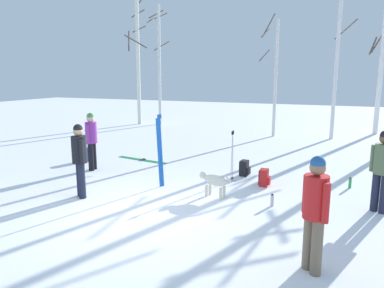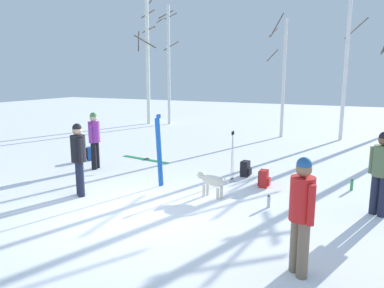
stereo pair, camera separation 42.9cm
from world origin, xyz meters
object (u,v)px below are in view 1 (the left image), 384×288
backpack_1 (245,168)px  water_bottle_0 (350,183)px  backpack_0 (264,178)px  person_2 (80,156)px  ski_pair_planted_1 (160,151)px  water_bottle_1 (272,200)px  person_0 (382,166)px  birch_tree_1 (159,63)px  birch_tree_3 (338,47)px  person_1 (315,207)px  birch_tree_4 (382,60)px  birch_tree_2 (275,76)px  ski_pair_lying_0 (142,160)px  person_3 (91,138)px  backpack_2 (86,155)px  ski_poles_0 (232,154)px  dog (214,181)px  birch_tree_0 (138,56)px

backpack_1 → water_bottle_0: size_ratio=1.57×
water_bottle_0 → backpack_0: bearing=-162.2°
person_2 → ski_pair_planted_1: bearing=46.9°
water_bottle_1 → person_0: bearing=13.6°
backpack_0 → birch_tree_1: size_ratio=0.07×
birch_tree_1 → ski_pair_planted_1: bearing=-62.4°
ski_pair_planted_1 → birch_tree_3: (3.76, 9.23, 3.04)m
person_1 → person_2: 5.40m
birch_tree_3 → birch_tree_4: size_ratio=1.10×
birch_tree_3 → birch_tree_2: bearing=-172.9°
person_0 → ski_pair_lying_0: 7.31m
person_3 → water_bottle_1: (5.53, -1.01, -0.85)m
person_0 → birch_tree_4: 11.56m
person_0 → person_2: same height
person_1 → backpack_2: 8.65m
person_2 → ski_pair_planted_1: 1.94m
person_0 → person_3: bearing=176.3°
ski_poles_0 → dog: bearing=-90.9°
person_0 → ski_poles_0: bearing=163.9°
birch_tree_3 → person_0: bearing=-82.3°
dog → birch_tree_4: 12.79m
dog → person_2: bearing=-157.1°
person_0 → person_3: (-7.63, 0.50, 0.00)m
birch_tree_0 → backpack_0: bearing=-45.2°
dog → backpack_2: size_ratio=2.00×
person_0 → ski_pair_lying_0: bearing=162.6°
person_3 → ski_pair_lying_0: size_ratio=0.88×
birch_tree_4 → backpack_1: bearing=-112.3°
water_bottle_1 → birch_tree_2: 9.74m
ski_poles_0 → birch_tree_1: bearing=126.9°
birch_tree_1 → birch_tree_3: (9.36, -1.46, 0.51)m
person_1 → backpack_0: person_1 is taller
backpack_0 → ski_pair_lying_0: bearing=163.5°
dog → water_bottle_1: size_ratio=3.25×
water_bottle_0 → birch_tree_4: (1.21, 9.74, 3.35)m
person_2 → water_bottle_1: person_2 is taller
person_1 → water_bottle_1: bearing=112.4°
ski_poles_0 → water_bottle_0: (2.93, 0.53, -0.59)m
person_2 → person_3: size_ratio=1.00×
birch_tree_4 → birch_tree_3: bearing=-130.5°
water_bottle_1 → backpack_2: bearing=164.0°
ski_pair_planted_1 → birch_tree_2: size_ratio=0.33×
birch_tree_4 → person_1: bearing=-97.1°
person_2 → dog: person_2 is taller
ski_pair_lying_0 → backpack_0: size_ratio=4.43×
water_bottle_1 → birch_tree_1: (-8.49, 11.01, 3.33)m
backpack_2 → water_bottle_1: 6.70m
person_3 → backpack_0: (5.07, 0.38, -0.77)m
ski_poles_0 → backpack_1: size_ratio=3.09×
person_3 → backpack_2: bearing=137.5°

